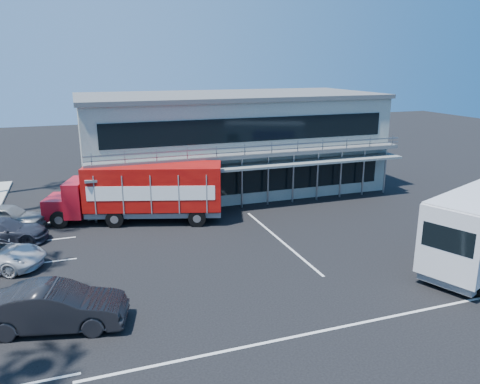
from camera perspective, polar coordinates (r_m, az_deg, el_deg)
name	(u,v)px	position (r m, az deg, el deg)	size (l,w,h in m)	color
ground	(267,266)	(23.08, 3.33, -8.95)	(120.00, 120.00, 0.00)	black
building	(229,141)	(36.54, -1.29, 6.21)	(22.40, 12.00, 7.30)	gray
red_truck	(142,191)	(29.28, -11.85, 0.16)	(10.88, 5.52, 3.58)	#A30D17
parked_car_b	(56,307)	(18.99, -21.57, -12.93)	(1.78, 5.11, 1.68)	black
parked_car_d	(2,231)	(28.68, -27.03, -4.25)	(1.92, 4.73, 1.37)	#272A35
parked_car_e	(7,217)	(30.83, -26.54, -2.74)	(1.79, 4.46, 1.52)	slate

